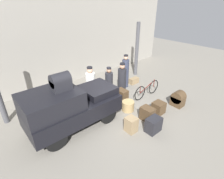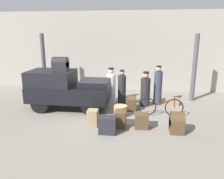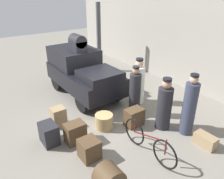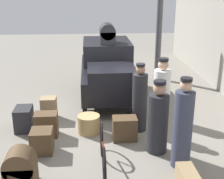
{
  "view_description": "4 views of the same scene",
  "coord_description": "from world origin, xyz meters",
  "px_view_note": "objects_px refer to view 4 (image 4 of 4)",
  "views": [
    {
      "loc": [
        -4.18,
        -4.88,
        4.46
      ],
      "look_at": [
        0.2,
        0.2,
        0.95
      ],
      "focal_mm": 28.0,
      "sensor_mm": 36.0,
      "label": 1
    },
    {
      "loc": [
        1.37,
        -8.7,
        3.29
      ],
      "look_at": [
        0.2,
        0.2,
        0.95
      ],
      "focal_mm": 35.0,
      "sensor_mm": 36.0,
      "label": 2
    },
    {
      "loc": [
        5.25,
        -3.42,
        3.89
      ],
      "look_at": [
        0.2,
        0.2,
        0.95
      ],
      "focal_mm": 35.0,
      "sensor_mm": 36.0,
      "label": 3
    },
    {
      "loc": [
        7.53,
        -0.37,
        3.47
      ],
      "look_at": [
        0.2,
        0.2,
        0.95
      ],
      "focal_mm": 50.0,
      "sensor_mm": 36.0,
      "label": 4
    }
  ],
  "objects_px": {
    "conductor_in_dark_uniform": "(140,100)",
    "suitcase_black_upright": "(49,108)",
    "trunk_umber_medium": "(187,178)",
    "bicycle": "(103,152)",
    "trunk_barrel_dark": "(20,169)",
    "trunk_wicker_pale": "(125,129)",
    "porter_carrying_trunk": "(158,121)",
    "suitcase_tan_flat": "(46,125)",
    "trunk_on_truck_roof": "(107,34)",
    "truck": "(108,69)",
    "porter_with_bicycle": "(162,93)",
    "suitcase_small_leather": "(42,141)",
    "wicker_basket": "(89,124)",
    "trunk_large_brown": "(24,119)",
    "porter_lifting_near_truck": "(183,127)"
  },
  "relations": [
    {
      "from": "trunk_barrel_dark",
      "to": "suitcase_tan_flat",
      "type": "height_order",
      "value": "trunk_barrel_dark"
    },
    {
      "from": "porter_lifting_near_truck",
      "to": "truck",
      "type": "bearing_deg",
      "value": -163.83
    },
    {
      "from": "porter_carrying_trunk",
      "to": "suitcase_tan_flat",
      "type": "height_order",
      "value": "porter_carrying_trunk"
    },
    {
      "from": "bicycle",
      "to": "trunk_on_truck_roof",
      "type": "relative_size",
      "value": 2.84
    },
    {
      "from": "suitcase_tan_flat",
      "to": "trunk_wicker_pale",
      "type": "height_order",
      "value": "suitcase_tan_flat"
    },
    {
      "from": "wicker_basket",
      "to": "trunk_barrel_dark",
      "type": "xyz_separation_m",
      "value": [
        2.03,
        -1.23,
        0.13
      ]
    },
    {
      "from": "trunk_wicker_pale",
      "to": "conductor_in_dark_uniform",
      "type": "bearing_deg",
      "value": 138.99
    },
    {
      "from": "wicker_basket",
      "to": "porter_with_bicycle",
      "type": "height_order",
      "value": "porter_with_bicycle"
    },
    {
      "from": "conductor_in_dark_uniform",
      "to": "trunk_wicker_pale",
      "type": "height_order",
      "value": "conductor_in_dark_uniform"
    },
    {
      "from": "truck",
      "to": "suitcase_black_upright",
      "type": "distance_m",
      "value": 2.38
    },
    {
      "from": "trunk_barrel_dark",
      "to": "trunk_large_brown",
      "type": "relative_size",
      "value": 1.26
    },
    {
      "from": "porter_with_bicycle",
      "to": "trunk_barrel_dark",
      "type": "xyz_separation_m",
      "value": [
        2.67,
        -3.15,
        -0.4
      ]
    },
    {
      "from": "bicycle",
      "to": "suitcase_black_upright",
      "type": "distance_m",
      "value": 2.85
    },
    {
      "from": "wicker_basket",
      "to": "porter_carrying_trunk",
      "type": "relative_size",
      "value": 0.34
    },
    {
      "from": "suitcase_tan_flat",
      "to": "bicycle",
      "type": "bearing_deg",
      "value": 39.8
    },
    {
      "from": "wicker_basket",
      "to": "porter_lifting_near_truck",
      "type": "distance_m",
      "value": 2.49
    },
    {
      "from": "porter_lifting_near_truck",
      "to": "porter_with_bicycle",
      "type": "distance_m",
      "value": 2.24
    },
    {
      "from": "trunk_umber_medium",
      "to": "trunk_on_truck_roof",
      "type": "height_order",
      "value": "trunk_on_truck_roof"
    },
    {
      "from": "suitcase_black_upright",
      "to": "trunk_umber_medium",
      "type": "bearing_deg",
      "value": 41.41
    },
    {
      "from": "conductor_in_dark_uniform",
      "to": "trunk_on_truck_roof",
      "type": "distance_m",
      "value": 2.94
    },
    {
      "from": "trunk_barrel_dark",
      "to": "trunk_large_brown",
      "type": "bearing_deg",
      "value": -170.87
    },
    {
      "from": "porter_carrying_trunk",
      "to": "suitcase_small_leather",
      "type": "xyz_separation_m",
      "value": [
        -0.15,
        -2.47,
        -0.46
      ]
    },
    {
      "from": "bicycle",
      "to": "conductor_in_dark_uniform",
      "type": "height_order",
      "value": "conductor_in_dark_uniform"
    },
    {
      "from": "wicker_basket",
      "to": "conductor_in_dark_uniform",
      "type": "height_order",
      "value": "conductor_in_dark_uniform"
    },
    {
      "from": "porter_lifting_near_truck",
      "to": "porter_with_bicycle",
      "type": "bearing_deg",
      "value": 177.14
    },
    {
      "from": "trunk_umber_medium",
      "to": "conductor_in_dark_uniform",
      "type": "bearing_deg",
      "value": -167.69
    },
    {
      "from": "truck",
      "to": "trunk_large_brown",
      "type": "relative_size",
      "value": 6.04
    },
    {
      "from": "porter_with_bicycle",
      "to": "trunk_umber_medium",
      "type": "bearing_deg",
      "value": -3.44
    },
    {
      "from": "wicker_basket",
      "to": "trunk_wicker_pale",
      "type": "bearing_deg",
      "value": 63.24
    },
    {
      "from": "conductor_in_dark_uniform",
      "to": "suitcase_black_upright",
      "type": "relative_size",
      "value": 2.84
    },
    {
      "from": "porter_with_bicycle",
      "to": "suitcase_small_leather",
      "type": "xyz_separation_m",
      "value": [
        1.5,
        -2.93,
        -0.5
      ]
    },
    {
      "from": "suitcase_small_leather",
      "to": "suitcase_black_upright",
      "type": "bearing_deg",
      "value": -178.42
    },
    {
      "from": "suitcase_small_leather",
      "to": "trunk_on_truck_roof",
      "type": "height_order",
      "value": "trunk_on_truck_roof"
    },
    {
      "from": "conductor_in_dark_uniform",
      "to": "trunk_umber_medium",
      "type": "distance_m",
      "value": 2.46
    },
    {
      "from": "porter_carrying_trunk",
      "to": "porter_lifting_near_truck",
      "type": "relative_size",
      "value": 0.88
    },
    {
      "from": "truck",
      "to": "conductor_in_dark_uniform",
      "type": "height_order",
      "value": "truck"
    },
    {
      "from": "truck",
      "to": "trunk_wicker_pale",
      "type": "xyz_separation_m",
      "value": [
        2.89,
        0.19,
        -0.66
      ]
    },
    {
      "from": "truck",
      "to": "porter_with_bicycle",
      "type": "height_order",
      "value": "truck"
    },
    {
      "from": "bicycle",
      "to": "trunk_barrel_dark",
      "type": "distance_m",
      "value": 1.55
    },
    {
      "from": "bicycle",
      "to": "trunk_wicker_pale",
      "type": "relative_size",
      "value": 3.24
    },
    {
      "from": "trunk_on_truck_roof",
      "to": "trunk_wicker_pale",
      "type": "bearing_deg",
      "value": 3.6
    },
    {
      "from": "porter_lifting_near_truck",
      "to": "conductor_in_dark_uniform",
      "type": "bearing_deg",
      "value": -160.88
    },
    {
      "from": "trunk_large_brown",
      "to": "trunk_wicker_pale",
      "type": "bearing_deg",
      "value": 73.9
    },
    {
      "from": "trunk_barrel_dark",
      "to": "trunk_wicker_pale",
      "type": "distance_m",
      "value": 2.61
    },
    {
      "from": "porter_carrying_trunk",
      "to": "trunk_on_truck_roof",
      "type": "relative_size",
      "value": 2.52
    },
    {
      "from": "trunk_wicker_pale",
      "to": "trunk_on_truck_roof",
      "type": "distance_m",
      "value": 3.53
    },
    {
      "from": "suitcase_black_upright",
      "to": "suitcase_tan_flat",
      "type": "bearing_deg",
      "value": 2.98
    },
    {
      "from": "conductor_in_dark_uniform",
      "to": "porter_lifting_near_truck",
      "type": "bearing_deg",
      "value": 19.12
    },
    {
      "from": "trunk_wicker_pale",
      "to": "porter_with_bicycle",
      "type": "bearing_deg",
      "value": 134.12
    },
    {
      "from": "porter_carrying_trunk",
      "to": "suitcase_tan_flat",
      "type": "bearing_deg",
      "value": -110.31
    }
  ]
}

